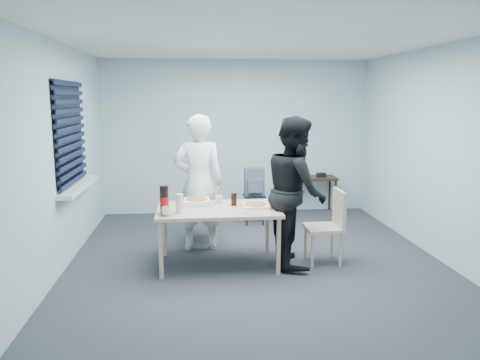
{
  "coord_description": "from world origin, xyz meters",
  "views": [
    {
      "loc": [
        -0.75,
        -5.47,
        1.97
      ],
      "look_at": [
        -0.18,
        0.1,
        0.98
      ],
      "focal_mm": 35.0,
      "sensor_mm": 36.0,
      "label": 1
    }
  ],
  "objects": [
    {
      "name": "mug_a",
      "position": [
        -1.04,
        -0.43,
        0.74
      ],
      "size": [
        0.17,
        0.17,
        0.1
      ],
      "primitive_type": "imported",
      "rotation": [
        0.0,
        0.0,
        0.52
      ],
      "color": "white",
      "rests_on": "dining_table"
    },
    {
      "name": "dining_table",
      "position": [
        -0.46,
        -0.13,
        0.63
      ],
      "size": [
        1.43,
        0.9,
        0.69
      ],
      "color": "#D9B58B",
      "rests_on": "ground"
    },
    {
      "name": "chair_far",
      "position": [
        -0.61,
        0.95,
        0.51
      ],
      "size": [
        0.42,
        0.42,
        0.89
      ],
      "color": "#D9B58B",
      "rests_on": "ground"
    },
    {
      "name": "stool",
      "position": [
        0.21,
        1.66,
        0.35
      ],
      "size": [
        0.33,
        0.33,
        0.46
      ],
      "color": "black",
      "rests_on": "ground"
    },
    {
      "name": "papers",
      "position": [
        1.08,
        2.31,
        0.63
      ],
      "size": [
        0.28,
        0.32,
        0.0
      ],
      "primitive_type": "cube",
      "rotation": [
        0.0,
        0.0,
        0.35
      ],
      "color": "white",
      "rests_on": "side_table"
    },
    {
      "name": "plastic_cups",
      "position": [
        -0.9,
        -0.31,
        0.8
      ],
      "size": [
        0.12,
        0.12,
        0.21
      ],
      "primitive_type": "cylinder",
      "rotation": [
        0.0,
        0.0,
        0.36
      ],
      "color": "silver",
      "rests_on": "dining_table"
    },
    {
      "name": "pizza_box_b",
      "position": [
        -0.02,
        -0.12,
        0.71
      ],
      "size": [
        0.3,
        0.3,
        0.04
      ],
      "rotation": [
        0.0,
        0.0,
        0.06
      ],
      "color": "white",
      "rests_on": "dining_table"
    },
    {
      "name": "backpack",
      "position": [
        0.21,
        1.65,
        0.67
      ],
      "size": [
        0.31,
        0.22,
        0.43
      ],
      "rotation": [
        0.0,
        0.0,
        0.05
      ],
      "color": "slate",
      "rests_on": "stool"
    },
    {
      "name": "rubber_band",
      "position": [
        -0.16,
        -0.42,
        0.7
      ],
      "size": [
        0.07,
        0.07,
        0.0
      ],
      "primitive_type": "torus",
      "rotation": [
        0.0,
        0.0,
        -0.35
      ],
      "color": "red",
      "rests_on": "dining_table"
    },
    {
      "name": "person_white",
      "position": [
        -0.67,
        0.51,
        0.89
      ],
      "size": [
        0.65,
        0.42,
        1.77
      ],
      "primitive_type": "imported",
      "rotation": [
        0.0,
        0.0,
        3.14
      ],
      "color": "white",
      "rests_on": "ground"
    },
    {
      "name": "chair_right",
      "position": [
        0.88,
        -0.19,
        0.51
      ],
      "size": [
        0.42,
        0.42,
        0.89
      ],
      "color": "#D9B58B",
      "rests_on": "ground"
    },
    {
      "name": "mug_b",
      "position": [
        -0.43,
        0.14,
        0.74
      ],
      "size": [
        0.1,
        0.1,
        0.09
      ],
      "primitive_type": "imported",
      "color": "white",
      "rests_on": "dining_table"
    },
    {
      "name": "black_box",
      "position": [
        1.45,
        2.28,
        0.66
      ],
      "size": [
        0.17,
        0.14,
        0.07
      ],
      "primitive_type": "cube",
      "rotation": [
        0.0,
        0.0,
        -0.24
      ],
      "color": "black",
      "rests_on": "side_table"
    },
    {
      "name": "soda_bottle",
      "position": [
        -1.07,
        -0.32,
        0.85
      ],
      "size": [
        0.1,
        0.1,
        0.32
      ],
      "rotation": [
        0.0,
        0.0,
        -0.23
      ],
      "color": "black",
      "rests_on": "dining_table"
    },
    {
      "name": "person_black",
      "position": [
        0.45,
        -0.17,
        0.89
      ],
      "size": [
        0.47,
        0.86,
        1.77
      ],
      "primitive_type": "imported",
      "rotation": [
        0.0,
        0.0,
        1.57
      ],
      "color": "black",
      "rests_on": "ground"
    },
    {
      "name": "cola_glass",
      "position": [
        -0.26,
        -0.01,
        0.77
      ],
      "size": [
        0.09,
        0.09,
        0.15
      ],
      "primitive_type": "cylinder",
      "rotation": [
        0.0,
        0.0,
        0.36
      ],
      "color": "black",
      "rests_on": "dining_table"
    },
    {
      "name": "pizza_box_a",
      "position": [
        -0.71,
        0.08,
        0.73
      ],
      "size": [
        0.3,
        0.3,
        0.08
      ],
      "rotation": [
        0.0,
        0.0,
        0.21
      ],
      "color": "white",
      "rests_on": "dining_table"
    },
    {
      "name": "room",
      "position": [
        -2.2,
        0.4,
        1.44
      ],
      "size": [
        5.0,
        5.0,
        5.0
      ],
      "color": "#2C2B31",
      "rests_on": "ground"
    },
    {
      "name": "side_table",
      "position": [
        1.23,
        2.28,
        0.55
      ],
      "size": [
        0.94,
        0.42,
        0.63
      ],
      "color": "#361E15",
      "rests_on": "ground"
    }
  ]
}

